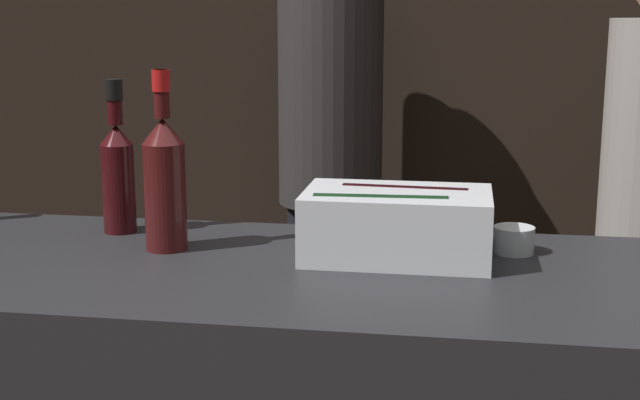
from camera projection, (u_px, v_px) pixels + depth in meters
The scene contains 6 objects.
wall_back_chalkboard at pixel (401, 45), 3.47m from camera, with size 6.40×0.06×2.80m.
ice_bin_with_bottles at pixel (396, 220), 1.68m from camera, with size 0.35×0.22×0.13m.
candle_votive at pixel (514, 240), 1.73m from camera, with size 0.08×0.08×0.05m.
red_wine_bottle_tall at pixel (165, 178), 1.73m from camera, with size 0.08×0.08×0.35m.
red_wine_bottle_black_foil at pixel (118, 169), 1.87m from camera, with size 0.07×0.07×0.32m.
person_in_hoodie at pixel (331, 155), 3.21m from camera, with size 0.37×0.37×1.83m.
Camera 1 is at (0.26, -1.23, 1.54)m, focal length 50.00 mm.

